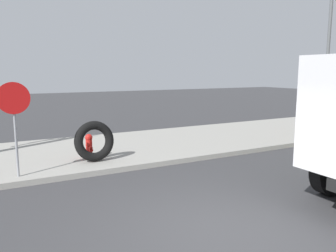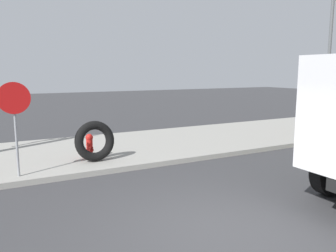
{
  "view_description": "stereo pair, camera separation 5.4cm",
  "coord_description": "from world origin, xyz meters",
  "px_view_note": "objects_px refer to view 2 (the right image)",
  "views": [
    {
      "loc": [
        -3.29,
        -4.52,
        2.7
      ],
      "look_at": [
        0.65,
        2.69,
        1.4
      ],
      "focal_mm": 37.07,
      "sensor_mm": 36.0,
      "label": 1
    },
    {
      "loc": [
        -3.24,
        -4.55,
        2.7
      ],
      "look_at": [
        0.65,
        2.69,
        1.4
      ],
      "focal_mm": 37.07,
      "sensor_mm": 36.0,
      "label": 2
    }
  ],
  "objects_px": {
    "street_light_pole": "(329,51)",
    "fire_hydrant": "(90,145)",
    "loose_tire": "(95,141)",
    "stop_sign": "(15,112)"
  },
  "relations": [
    {
      "from": "street_light_pole",
      "to": "fire_hydrant",
      "type": "bearing_deg",
      "value": 174.07
    },
    {
      "from": "loose_tire",
      "to": "street_light_pole",
      "type": "relative_size",
      "value": 0.17
    },
    {
      "from": "loose_tire",
      "to": "street_light_pole",
      "type": "bearing_deg",
      "value": -3.19
    },
    {
      "from": "loose_tire",
      "to": "stop_sign",
      "type": "xyz_separation_m",
      "value": [
        -2.07,
        -0.54,
        1.01
      ]
    },
    {
      "from": "stop_sign",
      "to": "fire_hydrant",
      "type": "bearing_deg",
      "value": 25.68
    },
    {
      "from": "loose_tire",
      "to": "stop_sign",
      "type": "distance_m",
      "value": 2.37
    },
    {
      "from": "fire_hydrant",
      "to": "loose_tire",
      "type": "xyz_separation_m",
      "value": [
        0.03,
        -0.44,
        0.2
      ]
    },
    {
      "from": "stop_sign",
      "to": "loose_tire",
      "type": "bearing_deg",
      "value": 14.61
    },
    {
      "from": "stop_sign",
      "to": "street_light_pole",
      "type": "bearing_deg",
      "value": 0.18
    },
    {
      "from": "stop_sign",
      "to": "street_light_pole",
      "type": "xyz_separation_m",
      "value": [
        11.16,
        0.03,
        1.71
      ]
    }
  ]
}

